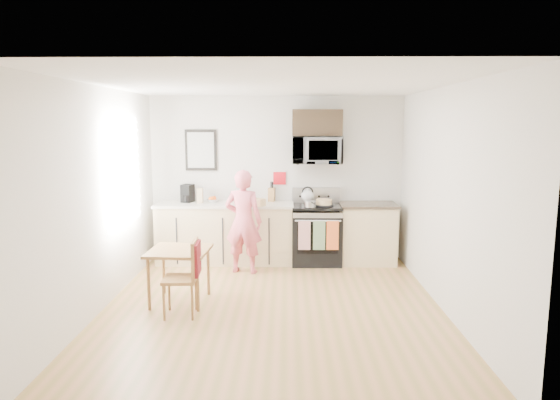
{
  "coord_description": "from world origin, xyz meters",
  "views": [
    {
      "loc": [
        0.17,
        -5.65,
        2.17
      ],
      "look_at": [
        0.07,
        1.0,
        1.15
      ],
      "focal_mm": 32.0,
      "sensor_mm": 36.0,
      "label": 1
    }
  ],
  "objects_px": {
    "person": "(243,222)",
    "dining_table": "(179,256)",
    "range": "(316,235)",
    "chair": "(191,267)",
    "cake": "(324,203)",
    "microwave": "(317,150)"
  },
  "relations": [
    {
      "from": "microwave",
      "to": "person",
      "type": "xyz_separation_m",
      "value": [
        -1.09,
        -0.63,
        -1.0
      ]
    },
    {
      "from": "person",
      "to": "dining_table",
      "type": "distance_m",
      "value": 1.43
    },
    {
      "from": "dining_table",
      "to": "cake",
      "type": "height_order",
      "value": "cake"
    },
    {
      "from": "microwave",
      "to": "range",
      "type": "bearing_deg",
      "value": -89.94
    },
    {
      "from": "range",
      "to": "person",
      "type": "distance_m",
      "value": 1.26
    },
    {
      "from": "microwave",
      "to": "cake",
      "type": "xyz_separation_m",
      "value": [
        0.1,
        -0.2,
        -0.79
      ]
    },
    {
      "from": "range",
      "to": "cake",
      "type": "bearing_deg",
      "value": -42.73
    },
    {
      "from": "microwave",
      "to": "chair",
      "type": "distance_m",
      "value": 3.02
    },
    {
      "from": "range",
      "to": "person",
      "type": "height_order",
      "value": "person"
    },
    {
      "from": "range",
      "to": "cake",
      "type": "distance_m",
      "value": 0.55
    },
    {
      "from": "range",
      "to": "microwave",
      "type": "height_order",
      "value": "microwave"
    },
    {
      "from": "range",
      "to": "chair",
      "type": "xyz_separation_m",
      "value": [
        -1.55,
        -2.2,
        0.13
      ]
    },
    {
      "from": "person",
      "to": "cake",
      "type": "distance_m",
      "value": 1.29
    },
    {
      "from": "chair",
      "to": "person",
      "type": "bearing_deg",
      "value": 72.29
    },
    {
      "from": "person",
      "to": "dining_table",
      "type": "relative_size",
      "value": 2.15
    },
    {
      "from": "dining_table",
      "to": "cake",
      "type": "xyz_separation_m",
      "value": [
        1.87,
        1.68,
        0.39
      ]
    },
    {
      "from": "person",
      "to": "cake",
      "type": "bearing_deg",
      "value": -148.49
    },
    {
      "from": "range",
      "to": "chair",
      "type": "relative_size",
      "value": 1.32
    },
    {
      "from": "cake",
      "to": "person",
      "type": "bearing_deg",
      "value": -160.28
    },
    {
      "from": "microwave",
      "to": "cake",
      "type": "relative_size",
      "value": 2.57
    },
    {
      "from": "cake",
      "to": "microwave",
      "type": "bearing_deg",
      "value": 117.44
    },
    {
      "from": "dining_table",
      "to": "person",
      "type": "bearing_deg",
      "value": 61.66
    }
  ]
}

